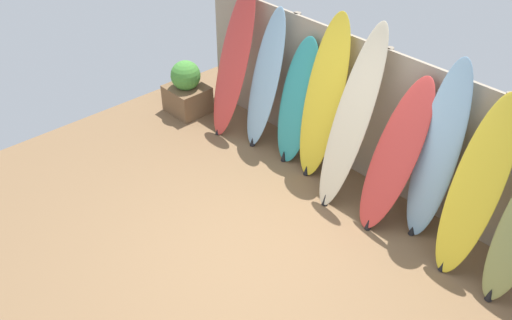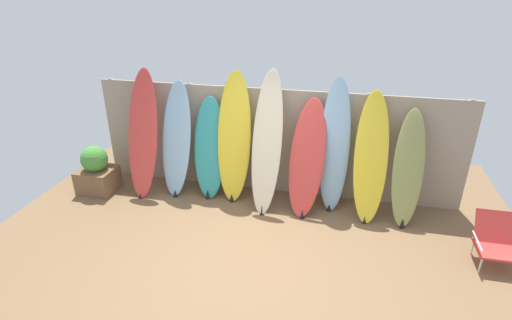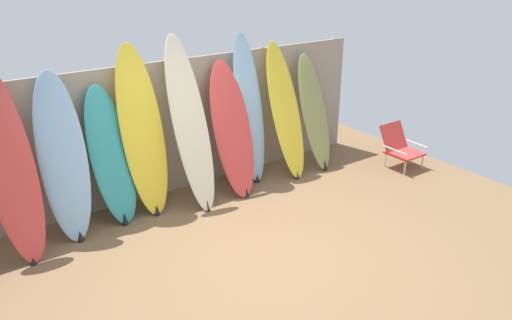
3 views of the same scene
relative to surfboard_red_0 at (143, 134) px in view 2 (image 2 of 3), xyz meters
The scene contains 13 objects.
ground 2.82m from the surfboard_red_0, 35.83° to the right, with size 7.68×7.68×0.00m, color brown.
fence_back 2.18m from the surfboard_red_0, 12.52° to the left, with size 6.08×0.11×1.80m.
surfboard_red_0 is the anchor object (origin of this frame).
surfboard_skyblue_1 0.57m from the surfboard_red_0, ahead, with size 0.58×0.61×1.91m.
surfboard_teal_2 1.14m from the surfboard_red_0, ahead, with size 0.58×0.58×1.66m.
surfboard_yellow_3 1.54m from the surfboard_red_0, ahead, with size 0.56×0.57×2.10m.
surfboard_cream_4 2.11m from the surfboard_red_0, ahead, with size 0.47×0.83×2.16m.
surfboard_red_5 2.74m from the surfboard_red_0, ahead, with size 0.62×0.82×1.76m.
surfboard_skyblue_6 3.13m from the surfboard_red_0, ahead, with size 0.50×0.50×2.09m.
surfboard_yellow_7 3.67m from the surfboard_red_0, ahead, with size 0.53×0.74×1.92m.
surfboard_olive_8 4.22m from the surfboard_red_0, ahead, with size 0.45×0.72×1.69m.
beach_chair 5.38m from the surfboard_red_0, ahead, with size 0.50×0.58×0.63m.
planter_box 1.09m from the surfboard_red_0, 164.02° to the right, with size 0.59×0.54×0.83m.
Camera 2 is at (1.06, -4.07, 3.42)m, focal length 28.00 mm.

